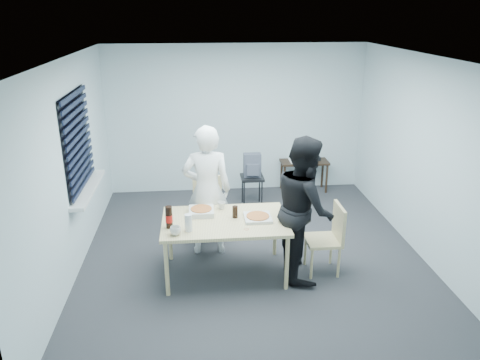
{
  "coord_description": "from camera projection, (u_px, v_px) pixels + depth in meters",
  "views": [
    {
      "loc": [
        -0.71,
        -5.56,
        3.14
      ],
      "look_at": [
        -0.16,
        0.1,
        1.05
      ],
      "focal_mm": 35.0,
      "sensor_mm": 36.0,
      "label": 1
    }
  ],
  "objects": [
    {
      "name": "soda_bottle",
      "position": [
        169.0,
        217.0,
        5.41
      ],
      "size": [
        0.08,
        0.08,
        0.27
      ],
      "rotation": [
        0.0,
        0.0,
        0.11
      ],
      "color": "black",
      "rests_on": "dining_table"
    },
    {
      "name": "mug_b",
      "position": [
        222.0,
        205.0,
        5.95
      ],
      "size": [
        0.1,
        0.1,
        0.09
      ],
      "primitive_type": "imported",
      "color": "silver",
      "rests_on": "dining_table"
    },
    {
      "name": "person_black",
      "position": [
        304.0,
        208.0,
        5.62
      ],
      "size": [
        0.47,
        0.86,
        1.77
      ],
      "primitive_type": "imported",
      "rotation": [
        0.0,
        0.0,
        1.57
      ],
      "color": "black",
      "rests_on": "ground"
    },
    {
      "name": "cola_glass",
      "position": [
        235.0,
        212.0,
        5.7
      ],
      "size": [
        0.09,
        0.09,
        0.15
      ],
      "primitive_type": "cylinder",
      "rotation": [
        0.0,
        0.0,
        -0.41
      ],
      "color": "black",
      "rests_on": "dining_table"
    },
    {
      "name": "person_white",
      "position": [
        207.0,
        191.0,
        6.15
      ],
      "size": [
        0.65,
        0.42,
        1.77
      ],
      "primitive_type": "imported",
      "rotation": [
        0.0,
        0.0,
        3.14
      ],
      "color": "white",
      "rests_on": "ground"
    },
    {
      "name": "backpack",
      "position": [
        252.0,
        166.0,
        7.68
      ],
      "size": [
        0.28,
        0.21,
        0.39
      ],
      "rotation": [
        0.0,
        0.0,
        -0.25
      ],
      "color": "#565C63",
      "rests_on": "stool"
    },
    {
      "name": "pizza_box_b",
      "position": [
        258.0,
        217.0,
        5.67
      ],
      "size": [
        0.33,
        0.33,
        0.05
      ],
      "rotation": [
        0.0,
        0.0,
        0.02
      ],
      "color": "silver",
      "rests_on": "dining_table"
    },
    {
      "name": "pizza_box_a",
      "position": [
        201.0,
        211.0,
        5.81
      ],
      "size": [
        0.31,
        0.31,
        0.08
      ],
      "rotation": [
        0.0,
        0.0,
        0.41
      ],
      "color": "silver",
      "rests_on": "dining_table"
    },
    {
      "name": "black_box",
      "position": [
        316.0,
        159.0,
        8.41
      ],
      "size": [
        0.17,
        0.15,
        0.06
      ],
      "primitive_type": "cube",
      "rotation": [
        0.0,
        0.0,
        -0.42
      ],
      "color": "black",
      "rests_on": "side_table"
    },
    {
      "name": "papers",
      "position": [
        296.0,
        161.0,
        8.4
      ],
      "size": [
        0.34,
        0.39,
        0.01
      ],
      "primitive_type": "cube",
      "rotation": [
        0.0,
        0.0,
        0.4
      ],
      "color": "white",
      "rests_on": "side_table"
    },
    {
      "name": "chair_far",
      "position": [
        208.0,
        203.0,
        6.72
      ],
      "size": [
        0.42,
        0.42,
        0.89
      ],
      "color": "beige",
      "rests_on": "ground"
    },
    {
      "name": "side_table",
      "position": [
        304.0,
        165.0,
        8.41
      ],
      "size": [
        0.85,
        0.38,
        0.57
      ],
      "color": "#362217",
      "rests_on": "ground"
    },
    {
      "name": "dining_table",
      "position": [
        225.0,
        224.0,
        5.67
      ],
      "size": [
        1.51,
        0.96,
        0.74
      ],
      "color": "beige",
      "rests_on": "ground"
    },
    {
      "name": "room",
      "position": [
        81.0,
        149.0,
        6.02
      ],
      "size": [
        5.0,
        5.0,
        5.0
      ],
      "color": "#2D2E32",
      "rests_on": "ground"
    },
    {
      "name": "plastic_cups",
      "position": [
        188.0,
        223.0,
        5.34
      ],
      "size": [
        0.11,
        0.11,
        0.2
      ],
      "primitive_type": "cylinder",
      "rotation": [
        0.0,
        0.0,
        -0.41
      ],
      "color": "silver",
      "rests_on": "dining_table"
    },
    {
      "name": "chair_right",
      "position": [
        330.0,
        234.0,
        5.79
      ],
      "size": [
        0.42,
        0.42,
        0.89
      ],
      "color": "beige",
      "rests_on": "ground"
    },
    {
      "name": "rubber_band",
      "position": [
        247.0,
        229.0,
        5.41
      ],
      "size": [
        0.06,
        0.06,
        0.0
      ],
      "primitive_type": "torus",
      "rotation": [
        0.0,
        0.0,
        0.11
      ],
      "color": "red",
      "rests_on": "dining_table"
    },
    {
      "name": "mug_a",
      "position": [
        175.0,
        231.0,
        5.27
      ],
      "size": [
        0.17,
        0.17,
        0.1
      ],
      "primitive_type": "imported",
      "rotation": [
        0.0,
        0.0,
        0.52
      ],
      "color": "silver",
      "rests_on": "dining_table"
    },
    {
      "name": "stool",
      "position": [
        252.0,
        183.0,
        7.79
      ],
      "size": [
        0.37,
        0.37,
        0.52
      ],
      "color": "black",
      "rests_on": "ground"
    }
  ]
}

